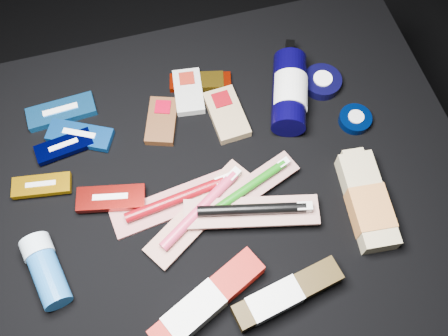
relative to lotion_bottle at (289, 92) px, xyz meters
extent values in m
plane|color=black|center=(-0.19, -0.13, -0.43)|extent=(3.00, 3.00, 0.00)
cube|color=black|center=(-0.19, -0.13, -0.23)|extent=(0.98, 0.78, 0.40)
cube|color=#145699|center=(-0.46, 0.09, -0.03)|extent=(0.14, 0.06, 0.02)
cube|color=silver|center=(-0.46, 0.09, -0.03)|extent=(0.07, 0.02, 0.02)
cube|color=#1054B7|center=(-0.43, 0.03, -0.02)|extent=(0.14, 0.10, 0.01)
cube|color=silver|center=(-0.43, 0.03, -0.02)|extent=(0.06, 0.04, 0.02)
cube|color=black|center=(-0.46, 0.01, -0.02)|extent=(0.12, 0.06, 0.01)
cube|color=silver|center=(-0.46, 0.01, -0.02)|extent=(0.06, 0.02, 0.01)
cube|color=#C88807|center=(-0.51, -0.06, -0.02)|extent=(0.11, 0.06, 0.01)
cube|color=#BBBCB7|center=(-0.51, -0.06, -0.02)|extent=(0.06, 0.02, 0.01)
cube|color=#6A0D09|center=(-0.39, -0.13, -0.02)|extent=(0.13, 0.07, 0.01)
cube|color=silver|center=(-0.39, -0.13, -0.02)|extent=(0.07, 0.02, 0.02)
cube|color=#4A2913|center=(-0.26, 0.02, -0.03)|extent=(0.09, 0.12, 0.02)
cube|color=maroon|center=(-0.25, 0.04, -0.02)|extent=(0.04, 0.04, 0.02)
cube|color=#A8A9A2|center=(-0.19, 0.07, -0.03)|extent=(0.07, 0.11, 0.02)
cube|color=maroon|center=(-0.19, 0.10, -0.02)|extent=(0.03, 0.03, 0.02)
cube|color=#957A55|center=(-0.13, 0.00, -0.03)|extent=(0.07, 0.12, 0.02)
cube|color=#63040B|center=(-0.13, 0.03, -0.02)|extent=(0.04, 0.04, 0.02)
cube|color=#8A1302|center=(-0.16, 0.09, -0.03)|extent=(0.13, 0.07, 0.01)
cube|color=olive|center=(-0.14, 0.09, -0.03)|extent=(0.06, 0.05, 0.02)
cylinder|color=black|center=(0.00, 0.00, 0.00)|extent=(0.12, 0.18, 0.07)
cylinder|color=silver|center=(0.00, -0.01, 0.00)|extent=(0.09, 0.09, 0.07)
cylinder|color=black|center=(0.03, 0.09, 0.00)|extent=(0.03, 0.03, 0.02)
cube|color=black|center=(0.04, 0.11, -0.01)|extent=(0.03, 0.03, 0.02)
cylinder|color=black|center=(0.08, 0.02, -0.02)|extent=(0.08, 0.08, 0.02)
cylinder|color=white|center=(0.08, 0.02, -0.02)|extent=(0.04, 0.04, 0.03)
cylinder|color=black|center=(0.12, -0.08, -0.03)|extent=(0.07, 0.07, 0.02)
cylinder|color=#BBBAB6|center=(0.12, -0.08, -0.02)|extent=(0.03, 0.03, 0.02)
cube|color=tan|center=(0.07, -0.26, -0.02)|extent=(0.08, 0.19, 0.04)
cube|color=#BA7135|center=(0.06, -0.28, -0.01)|extent=(0.08, 0.09, 0.04)
cube|color=tan|center=(0.07, -0.16, -0.02)|extent=(0.04, 0.02, 0.03)
cylinder|color=#1A579A|center=(-0.52, -0.25, -0.01)|extent=(0.07, 0.10, 0.05)
cylinder|color=#A8BDCC|center=(-0.53, -0.19, -0.01)|extent=(0.06, 0.05, 0.05)
cube|color=#A9A29E|center=(-0.27, -0.16, -0.03)|extent=(0.25, 0.09, 0.01)
cylinder|color=#6C060C|center=(-0.27, -0.16, -0.02)|extent=(0.19, 0.04, 0.02)
cube|color=white|center=(-0.18, -0.15, -0.02)|extent=(0.03, 0.02, 0.01)
cube|color=#BAB2AF|center=(-0.24, -0.19, -0.02)|extent=(0.23, 0.18, 0.01)
cylinder|color=#B62B4D|center=(-0.24, -0.19, -0.01)|extent=(0.17, 0.12, 0.02)
cube|color=silver|center=(-0.16, -0.14, -0.01)|extent=(0.03, 0.03, 0.01)
cube|color=#B1AAA5|center=(-0.13, -0.18, -0.02)|extent=(0.21, 0.12, 0.01)
cylinder|color=#115F0C|center=(-0.13, -0.18, -0.01)|extent=(0.15, 0.07, 0.02)
cube|color=white|center=(-0.06, -0.15, -0.01)|extent=(0.03, 0.02, 0.01)
cube|color=beige|center=(-0.15, -0.22, -0.01)|extent=(0.25, 0.11, 0.01)
cylinder|color=black|center=(-0.15, -0.22, 0.00)|extent=(0.19, 0.06, 0.02)
cube|color=beige|center=(-0.05, -0.25, 0.01)|extent=(0.03, 0.02, 0.01)
cube|color=maroon|center=(-0.26, -0.36, -0.02)|extent=(0.22, 0.14, 0.04)
cube|color=#B9B9B5|center=(-0.29, -0.37, -0.01)|extent=(0.11, 0.09, 0.04)
cube|color=#30230B|center=(-0.13, -0.38, -0.01)|extent=(0.20, 0.08, 0.03)
cube|color=silver|center=(-0.16, -0.39, -0.01)|extent=(0.10, 0.06, 0.04)
camera|label=1|loc=(-0.28, -0.52, 0.84)|focal=40.00mm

